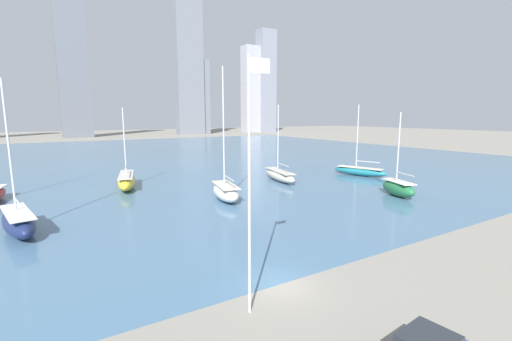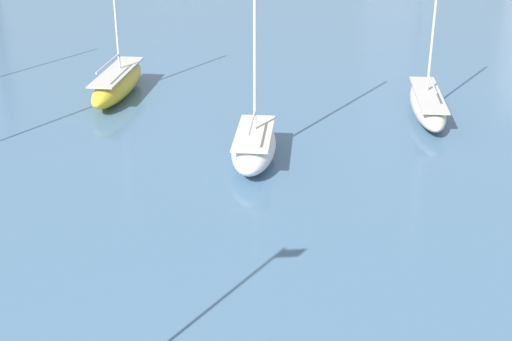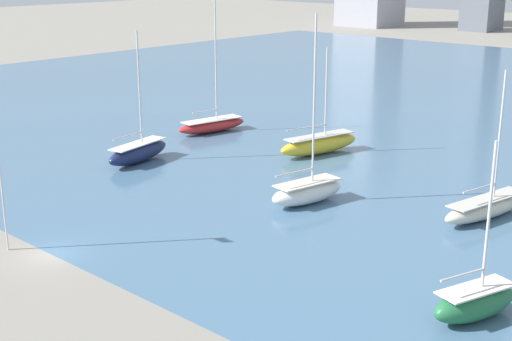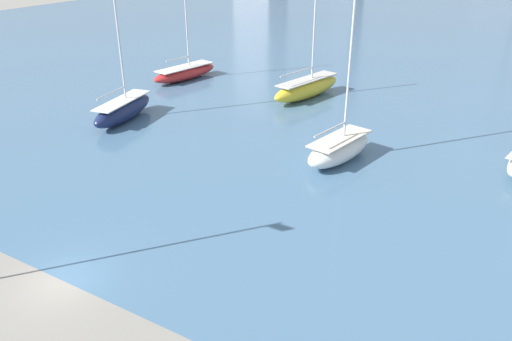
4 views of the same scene
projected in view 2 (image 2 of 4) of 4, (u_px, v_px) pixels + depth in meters
harbor_water at (160, 6)px, 86.91m from camera, size 180.00×140.00×0.00m
sailboat_cream at (427, 104)px, 50.24m from camera, size 4.18×10.40×11.97m
sailboat_white at (254, 145)px, 42.57m from camera, size 3.96×7.79×16.05m
sailboat_yellow at (118, 83)px, 54.09m from camera, size 4.55×10.50×11.39m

